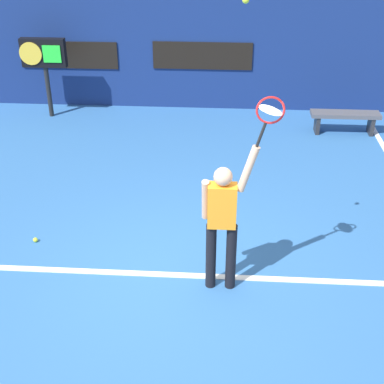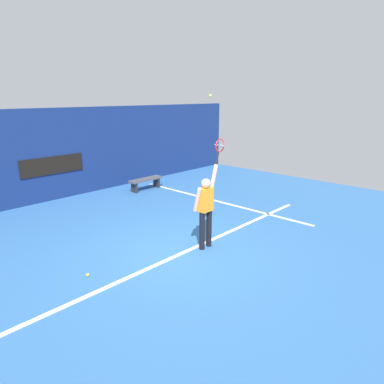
# 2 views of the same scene
# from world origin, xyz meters

# --- Properties ---
(ground_plane) EXTENTS (18.00, 18.00, 0.00)m
(ground_plane) POSITION_xyz_m (0.00, 0.00, 0.00)
(ground_plane) COLOR #2D609E
(back_wall) EXTENTS (18.00, 0.20, 3.11)m
(back_wall) POSITION_xyz_m (0.00, 6.32, 1.56)
(back_wall) COLOR navy
(back_wall) RESTS_ON ground_plane
(sponsor_banner_center) EXTENTS (2.20, 0.03, 0.60)m
(sponsor_banner_center) POSITION_xyz_m (0.00, 6.20, 1.22)
(sponsor_banner_center) COLOR black
(sponsor_banner_portside) EXTENTS (2.20, 0.03, 0.60)m
(sponsor_banner_portside) POSITION_xyz_m (-3.00, 6.20, 1.18)
(sponsor_banner_portside) COLOR black
(court_baseline) EXTENTS (10.00, 0.10, 0.01)m
(court_baseline) POSITION_xyz_m (0.00, -0.03, 0.01)
(court_baseline) COLOR white
(court_baseline) RESTS_ON ground_plane
(tennis_player) EXTENTS (0.65, 0.31, 1.98)m
(tennis_player) POSITION_xyz_m (0.56, -0.20, 1.01)
(tennis_player) COLOR black
(tennis_player) RESTS_ON ground_plane
(tennis_racket) EXTENTS (0.39, 0.27, 0.63)m
(tennis_racket) POSITION_xyz_m (1.03, -0.20, 2.36)
(tennis_racket) COLOR black
(tennis_ball) EXTENTS (0.07, 0.07, 0.07)m
(tennis_ball) POSITION_xyz_m (0.72, -0.16, 3.51)
(tennis_ball) COLOR #CCE033
(scoreboard_clock) EXTENTS (0.96, 0.20, 1.72)m
(scoreboard_clock) POSITION_xyz_m (-3.34, 5.49, 1.34)
(scoreboard_clock) COLOR black
(scoreboard_clock) RESTS_ON ground_plane
(court_bench) EXTENTS (1.40, 0.36, 0.45)m
(court_bench) POSITION_xyz_m (3.00, 4.95, 0.34)
(court_bench) COLOR #4C4C51
(court_bench) RESTS_ON ground_plane
(spare_ball) EXTENTS (0.07, 0.07, 0.07)m
(spare_ball) POSITION_xyz_m (-2.12, 0.61, 0.03)
(spare_ball) COLOR #CCE033
(spare_ball) RESTS_ON ground_plane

